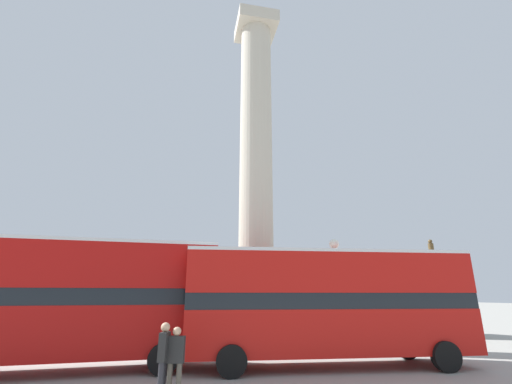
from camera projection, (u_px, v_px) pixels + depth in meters
ground_plane at (256, 346)px, 17.59m from camera, size 200.00×200.00×0.00m
monument_column at (256, 190)px, 20.02m from camera, size 4.78×4.78×21.54m
bus_a at (50, 297)px, 11.99m from camera, size 11.53×3.18×4.43m
bus_b at (327, 301)px, 13.05m from camera, size 10.71×3.58×4.15m
equestrian_statue at (439, 304)px, 22.81m from camera, size 3.54×3.28×6.27m
street_lamp at (336, 278)px, 16.84m from camera, size 0.50×0.50×5.26m
pedestrian_near_lamp at (175, 358)px, 8.92m from camera, size 0.48×0.29×1.71m
pedestrian_by_plinth at (164, 354)px, 8.88m from camera, size 0.30×0.51×1.83m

